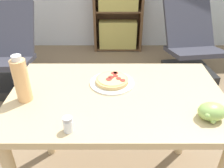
{
  "coord_description": "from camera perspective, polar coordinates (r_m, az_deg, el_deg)",
  "views": [
    {
      "loc": [
        0.0,
        -0.94,
        1.45
      ],
      "look_at": [
        0.0,
        0.1,
        0.81
      ],
      "focal_mm": 38.0,
      "sensor_mm": 36.0,
      "label": 1
    }
  ],
  "objects": [
    {
      "name": "lounge_chair_far",
      "position": [
        3.0,
        18.12,
        7.19
      ],
      "size": [
        0.65,
        0.83,
        0.88
      ],
      "rotation": [
        0.0,
        0.0,
        0.14
      ],
      "color": "black",
      "rests_on": "ground_plane"
    },
    {
      "name": "grape_bunch",
      "position": [
        1.15,
        22.71,
        -6.18
      ],
      "size": [
        0.12,
        0.1,
        0.08
      ],
      "color": "#93BC5B",
      "rests_on": "dining_table"
    },
    {
      "name": "lounge_chair_near",
      "position": [
        2.84,
        -23.67,
        4.66
      ],
      "size": [
        0.6,
        0.79,
        0.88
      ],
      "rotation": [
        0.0,
        0.0,
        0.05
      ],
      "color": "black",
      "rests_on": "ground_plane"
    },
    {
      "name": "pizza_on_plate",
      "position": [
        1.32,
        0.04,
        0.67
      ],
      "size": [
        0.25,
        0.25,
        0.04
      ],
      "color": "white",
      "rests_on": "dining_table"
    },
    {
      "name": "drink_bottle",
      "position": [
        1.22,
        -21.13,
        0.91
      ],
      "size": [
        0.07,
        0.07,
        0.24
      ],
      "color": "#EFB270",
      "rests_on": "dining_table"
    },
    {
      "name": "salt_shaker",
      "position": [
        1.02,
        -10.75,
        -9.52
      ],
      "size": [
        0.04,
        0.04,
        0.07
      ],
      "color": "white",
      "rests_on": "dining_table"
    },
    {
      "name": "dining_table",
      "position": [
        1.31,
        0.89,
        -6.7
      ],
      "size": [
        1.13,
        0.71,
        0.75
      ],
      "color": "#D1B27F",
      "rests_on": "ground_plane"
    }
  ]
}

